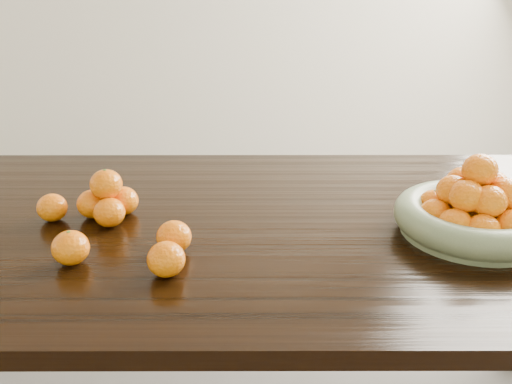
{
  "coord_description": "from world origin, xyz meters",
  "views": [
    {
      "loc": [
        -0.01,
        -1.25,
        1.32
      ],
      "look_at": [
        -0.01,
        -0.02,
        0.83
      ],
      "focal_mm": 40.0,
      "sensor_mm": 36.0,
      "label": 1
    }
  ],
  "objects_px": {
    "loose_orange_0": "(71,248)",
    "dining_table": "(259,253)",
    "orange_pyramid": "(108,200)",
    "fruit_bowl": "(475,213)"
  },
  "relations": [
    {
      "from": "orange_pyramid",
      "to": "dining_table",
      "type": "bearing_deg",
      "value": -1.16
    },
    {
      "from": "dining_table",
      "to": "orange_pyramid",
      "type": "bearing_deg",
      "value": 178.84
    },
    {
      "from": "loose_orange_0",
      "to": "dining_table",
      "type": "bearing_deg",
      "value": 28.9
    },
    {
      "from": "dining_table",
      "to": "orange_pyramid",
      "type": "height_order",
      "value": "orange_pyramid"
    },
    {
      "from": "orange_pyramid",
      "to": "loose_orange_0",
      "type": "relative_size",
      "value": 1.89
    },
    {
      "from": "dining_table",
      "to": "fruit_bowl",
      "type": "xyz_separation_m",
      "value": [
        0.48,
        -0.08,
        0.14
      ]
    },
    {
      "from": "orange_pyramid",
      "to": "loose_orange_0",
      "type": "distance_m",
      "value": 0.22
    },
    {
      "from": "dining_table",
      "to": "loose_orange_0",
      "type": "distance_m",
      "value": 0.46
    },
    {
      "from": "fruit_bowl",
      "to": "loose_orange_0",
      "type": "bearing_deg",
      "value": -171.12
    },
    {
      "from": "dining_table",
      "to": "orange_pyramid",
      "type": "relative_size",
      "value": 13.84
    }
  ]
}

